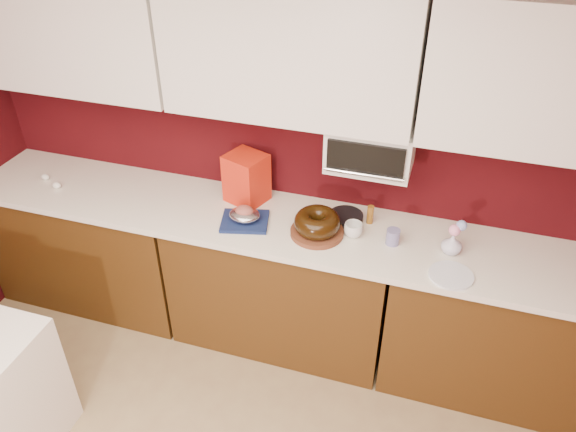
{
  "coord_description": "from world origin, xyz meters",
  "views": [
    {
      "loc": [
        0.83,
        -0.57,
        2.76
      ],
      "look_at": [
        0.07,
        1.84,
        1.02
      ],
      "focal_mm": 35.0,
      "sensor_mm": 36.0,
      "label": 1
    }
  ],
  "objects_px": {
    "toaster_oven": "(371,146)",
    "pandoro_box": "(247,178)",
    "blue_jar": "(393,237)",
    "foil_ham_nest": "(245,215)",
    "bundt_cake": "(317,222)",
    "coffee_mug": "(353,228)",
    "flower_vase": "(452,243)"
  },
  "relations": [
    {
      "from": "bundt_cake",
      "to": "blue_jar",
      "type": "bearing_deg",
      "value": 5.71
    },
    {
      "from": "blue_jar",
      "to": "flower_vase",
      "type": "height_order",
      "value": "flower_vase"
    },
    {
      "from": "toaster_oven",
      "to": "flower_vase",
      "type": "relative_size",
      "value": 3.44
    },
    {
      "from": "toaster_oven",
      "to": "blue_jar",
      "type": "distance_m",
      "value": 0.5
    },
    {
      "from": "flower_vase",
      "to": "foil_ham_nest",
      "type": "bearing_deg",
      "value": -176.4
    },
    {
      "from": "foil_ham_nest",
      "to": "coffee_mug",
      "type": "xyz_separation_m",
      "value": [
        0.62,
        0.06,
        -0.0
      ]
    },
    {
      "from": "coffee_mug",
      "to": "flower_vase",
      "type": "bearing_deg",
      "value": 0.98
    },
    {
      "from": "bundt_cake",
      "to": "flower_vase",
      "type": "xyz_separation_m",
      "value": [
        0.72,
        0.05,
        -0.01
      ]
    },
    {
      "from": "foil_ham_nest",
      "to": "flower_vase",
      "type": "relative_size",
      "value": 1.37
    },
    {
      "from": "toaster_oven",
      "to": "pandoro_box",
      "type": "distance_m",
      "value": 0.79
    },
    {
      "from": "foil_ham_nest",
      "to": "pandoro_box",
      "type": "height_order",
      "value": "pandoro_box"
    },
    {
      "from": "foil_ham_nest",
      "to": "flower_vase",
      "type": "distance_m",
      "value": 1.15
    },
    {
      "from": "bundt_cake",
      "to": "pandoro_box",
      "type": "relative_size",
      "value": 0.86
    },
    {
      "from": "bundt_cake",
      "to": "coffee_mug",
      "type": "distance_m",
      "value": 0.2
    },
    {
      "from": "bundt_cake",
      "to": "pandoro_box",
      "type": "xyz_separation_m",
      "value": [
        -0.5,
        0.22,
        0.07
      ]
    },
    {
      "from": "toaster_oven",
      "to": "pandoro_box",
      "type": "xyz_separation_m",
      "value": [
        -0.72,
        -0.0,
        -0.32
      ]
    },
    {
      "from": "toaster_oven",
      "to": "pandoro_box",
      "type": "height_order",
      "value": "toaster_oven"
    },
    {
      "from": "bundt_cake",
      "to": "toaster_oven",
      "type": "bearing_deg",
      "value": 44.45
    },
    {
      "from": "blue_jar",
      "to": "toaster_oven",
      "type": "bearing_deg",
      "value": 136.69
    },
    {
      "from": "toaster_oven",
      "to": "coffee_mug",
      "type": "bearing_deg",
      "value": -99.6
    },
    {
      "from": "blue_jar",
      "to": "foil_ham_nest",
      "type": "bearing_deg",
      "value": -175.95
    },
    {
      "from": "toaster_oven",
      "to": "coffee_mug",
      "type": "xyz_separation_m",
      "value": [
        -0.03,
        -0.18,
        -0.42
      ]
    },
    {
      "from": "bundt_cake",
      "to": "blue_jar",
      "type": "height_order",
      "value": "bundt_cake"
    },
    {
      "from": "bundt_cake",
      "to": "foil_ham_nest",
      "type": "height_order",
      "value": "bundt_cake"
    },
    {
      "from": "foil_ham_nest",
      "to": "blue_jar",
      "type": "distance_m",
      "value": 0.84
    },
    {
      "from": "coffee_mug",
      "to": "blue_jar",
      "type": "bearing_deg",
      "value": -0.97
    },
    {
      "from": "foil_ham_nest",
      "to": "pandoro_box",
      "type": "bearing_deg",
      "value": 107.43
    },
    {
      "from": "foil_ham_nest",
      "to": "blue_jar",
      "type": "xyz_separation_m",
      "value": [
        0.84,
        0.06,
        -0.01
      ]
    },
    {
      "from": "pandoro_box",
      "to": "bundt_cake",
      "type": "bearing_deg",
      "value": -3.98
    },
    {
      "from": "flower_vase",
      "to": "coffee_mug",
      "type": "bearing_deg",
      "value": -179.02
    },
    {
      "from": "bundt_cake",
      "to": "coffee_mug",
      "type": "relative_size",
      "value": 2.59
    },
    {
      "from": "bundt_cake",
      "to": "foil_ham_nest",
      "type": "bearing_deg",
      "value": -177.58
    }
  ]
}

